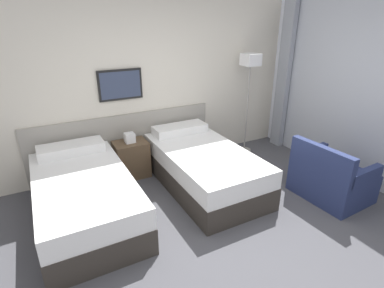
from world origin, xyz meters
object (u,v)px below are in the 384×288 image
object	(u,v)px
armchair	(331,179)
nightstand	(131,159)
bed_near_window	(203,167)
floor_lamp	(250,69)
bed_near_door	(84,196)

from	to	relation	value
armchair	nightstand	bearing A→B (deg)	47.49
bed_near_window	floor_lamp	bearing A→B (deg)	28.76
bed_near_door	floor_lamp	bearing A→B (deg)	13.64
bed_near_window	armchair	size ratio (longest dim) A/B	2.17
armchair	bed_near_window	bearing A→B (deg)	49.11
nightstand	armchair	distance (m)	2.83
bed_near_door	nightstand	xyz separation A→B (m)	(0.82, 0.75, -0.00)
bed_near_door	bed_near_window	distance (m)	1.63
bed_near_door	bed_near_window	world-z (taller)	same
armchair	bed_near_door	bearing A→B (deg)	67.77
nightstand	armchair	world-z (taller)	armchair
bed_near_window	nightstand	size ratio (longest dim) A/B	2.85
bed_near_window	nightstand	bearing A→B (deg)	137.39
bed_near_window	bed_near_door	bearing A→B (deg)	180.00
bed_near_window	armchair	xyz separation A→B (m)	(1.35, -1.07, -0.03)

